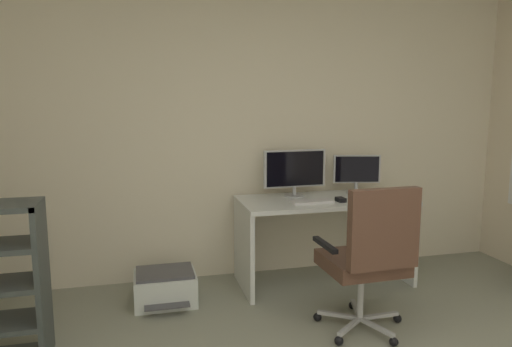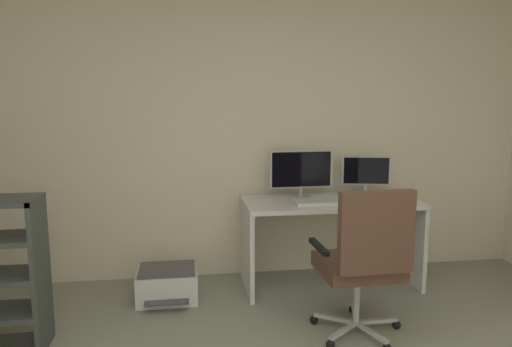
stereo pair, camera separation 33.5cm
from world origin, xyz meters
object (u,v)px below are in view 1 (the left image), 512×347
at_px(monitor_main, 295,170).
at_px(computer_mouse, 341,200).
at_px(keyboard, 312,202).
at_px(office_chair, 370,254).
at_px(desk, 324,221).
at_px(monitor_secondary, 357,171).
at_px(printer, 165,287).

xyz_separation_m(monitor_main, computer_mouse, (0.30, -0.30, -0.21)).
distance_m(keyboard, office_chair, 0.85).
height_order(monitor_main, office_chair, monitor_main).
xyz_separation_m(desk, keyboard, (-0.17, -0.14, 0.21)).
bearing_deg(monitor_secondary, printer, -171.23).
relative_size(office_chair, printer, 2.20).
bearing_deg(monitor_main, printer, -166.88).
height_order(monitor_main, computer_mouse, monitor_main).
height_order(keyboard, office_chair, office_chair).
bearing_deg(monitor_secondary, desk, -156.89).
bearing_deg(office_chair, computer_mouse, 79.50).
distance_m(desk, keyboard, 0.30).
distance_m(monitor_secondary, keyboard, 0.64).
distance_m(monitor_main, office_chair, 1.20).
distance_m(desk, computer_mouse, 0.27).
bearing_deg(desk, keyboard, -140.61).
relative_size(computer_mouse, office_chair, 0.10).
bearing_deg(computer_mouse, monitor_main, 131.15).
height_order(monitor_secondary, printer, monitor_secondary).
distance_m(monitor_secondary, computer_mouse, 0.46).
distance_m(desk, monitor_secondary, 0.56).
height_order(desk, printer, desk).
bearing_deg(printer, desk, 4.64).
relative_size(desk, monitor_secondary, 3.51).
bearing_deg(desk, monitor_main, 144.71).
relative_size(monitor_main, keyboard, 1.64).
bearing_deg(computer_mouse, monitor_secondary, 43.22).
xyz_separation_m(computer_mouse, office_chair, (-0.15, -0.81, -0.19)).
bearing_deg(keyboard, office_chair, -84.48).
relative_size(desk, office_chair, 1.40).
bearing_deg(computer_mouse, printer, 174.95).
height_order(keyboard, computer_mouse, computer_mouse).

